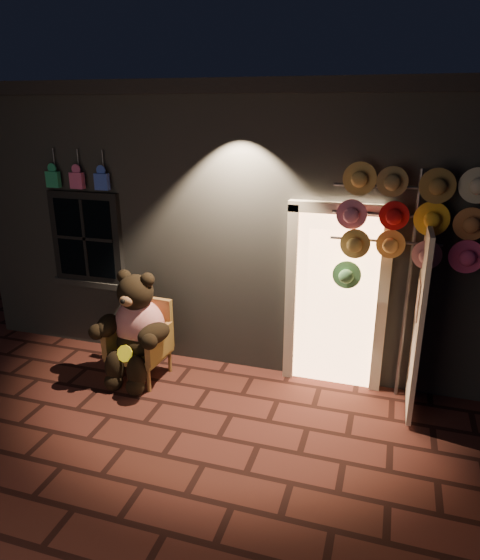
% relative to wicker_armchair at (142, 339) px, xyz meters
% --- Properties ---
extents(ground, '(60.00, 60.00, 0.00)m').
position_rel_wicker_armchair_xyz_m(ground, '(0.90, -0.93, -0.48)').
color(ground, '#4F241E').
rests_on(ground, ground).
extents(shop_building, '(7.30, 5.95, 3.51)m').
position_rel_wicker_armchair_xyz_m(shop_building, '(0.90, 3.06, 1.25)').
color(shop_building, slate).
rests_on(shop_building, ground).
extents(wicker_armchair, '(0.70, 0.64, 0.96)m').
position_rel_wicker_armchair_xyz_m(wicker_armchair, '(0.00, 0.00, 0.00)').
color(wicker_armchair, '#9C633C').
rests_on(wicker_armchair, ground).
extents(teddy_bear, '(1.00, 0.80, 1.38)m').
position_rel_wicker_armchair_xyz_m(teddy_bear, '(-0.01, -0.12, 0.19)').
color(teddy_bear, red).
rests_on(teddy_bear, ground).
extents(hat_rack, '(1.55, 0.22, 2.61)m').
position_rel_wicker_armchair_xyz_m(hat_rack, '(2.92, 0.35, 1.55)').
color(hat_rack, '#59595E').
rests_on(hat_rack, ground).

